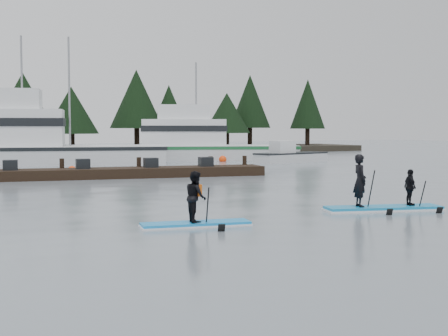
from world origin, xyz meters
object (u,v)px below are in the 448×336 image
fishing_boat_medium (200,152)px  floating_dock (122,173)px  paddleboard_solo (196,205)px  paddleboard_duo (380,193)px  fishing_boat_large (28,154)px

fishing_boat_medium → floating_dock: (-11.40, -13.62, -0.36)m
fishing_boat_medium → floating_dock: bearing=-107.3°
paddleboard_solo → paddleboard_duo: size_ratio=0.79×
fishing_boat_large → paddleboard_solo: bearing=-75.8°
floating_dock → fishing_boat_medium: bearing=61.8°
fishing_boat_medium → paddleboard_duo: size_ratio=3.94×
fishing_boat_large → floating_dock: size_ratio=1.21×
paddleboard_solo → paddleboard_duo: (6.50, -0.03, -0.02)m
paddleboard_solo → paddleboard_duo: 6.50m
floating_dock → fishing_boat_large: bearing=109.8°
fishing_boat_large → paddleboard_duo: bearing=-63.3°
fishing_boat_medium → paddleboard_duo: bearing=-83.5°
paddleboard_duo → floating_dock: bearing=118.4°
fishing_boat_large → fishing_boat_medium: 13.35m
floating_dock → paddleboard_duo: bearing=-68.4°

